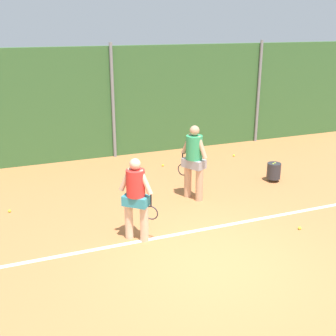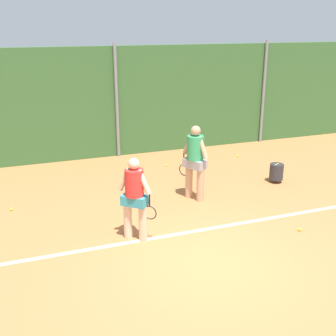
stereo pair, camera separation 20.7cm
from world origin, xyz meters
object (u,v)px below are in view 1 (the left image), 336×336
player_midcourt (194,159)px  ball_hopper (274,171)px  tennis_ball_4 (234,155)px  tennis_ball_2 (300,228)px  player_foreground_near (136,195)px  tennis_ball_5 (163,165)px  tennis_ball_0 (199,155)px  tennis_ball_3 (9,211)px

player_midcourt → ball_hopper: 2.58m
player_midcourt → tennis_ball_4: (2.60, 2.60, -0.97)m
tennis_ball_2 → tennis_ball_4: (1.25, 4.87, 0.00)m
player_foreground_near → ball_hopper: 4.71m
tennis_ball_4 → tennis_ball_5: 2.43m
player_midcourt → tennis_ball_0: player_midcourt is taller
player_foreground_near → tennis_ball_0: size_ratio=24.99×
ball_hopper → tennis_ball_3: ball_hopper is taller
tennis_ball_2 → tennis_ball_5: size_ratio=1.00×
player_foreground_near → tennis_ball_5: bearing=104.6°
ball_hopper → player_foreground_near: bearing=-158.0°
ball_hopper → tennis_ball_2: size_ratio=7.78×
tennis_ball_0 → ball_hopper: bearing=-72.1°
tennis_ball_0 → tennis_ball_3: size_ratio=1.00×
tennis_ball_4 → tennis_ball_5: same height
tennis_ball_4 → player_foreground_near: bearing=-137.7°
player_midcourt → tennis_ball_0: bearing=-54.5°
tennis_ball_2 → tennis_ball_4: bearing=75.6°
tennis_ball_4 → tennis_ball_2: bearing=-104.4°
ball_hopper → tennis_ball_0: size_ratio=7.78×
ball_hopper → tennis_ball_4: size_ratio=7.78×
tennis_ball_2 → player_midcourt: bearing=120.7°
player_foreground_near → tennis_ball_2: (3.21, -0.82, -0.89)m
ball_hopper → tennis_ball_0: 2.88m
tennis_ball_0 → tennis_ball_5: 1.50m
tennis_ball_0 → tennis_ball_4: bearing=-22.6°
player_midcourt → tennis_ball_5: size_ratio=27.06×
tennis_ball_2 → tennis_ball_5: same height
player_foreground_near → ball_hopper: player_foreground_near is taller
player_midcourt → tennis_ball_3: player_midcourt is taller
tennis_ball_2 → tennis_ball_3: (-5.48, 3.03, 0.00)m
player_foreground_near → tennis_ball_3: (-2.27, 2.22, -0.89)m
player_midcourt → tennis_ball_3: bearing=52.7°
tennis_ball_4 → tennis_ball_5: bearing=-177.7°
player_foreground_near → tennis_ball_0: bearing=94.2°
player_foreground_near → ball_hopper: size_ratio=3.21×
tennis_ball_2 → tennis_ball_5: (-1.17, 4.77, 0.00)m
tennis_ball_0 → player_midcourt: bearing=-117.7°
ball_hopper → tennis_ball_5: 3.20m
player_midcourt → tennis_ball_2: player_midcourt is taller
tennis_ball_3 → ball_hopper: bearing=-4.1°
ball_hopper → tennis_ball_5: (-2.29, 2.21, -0.26)m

